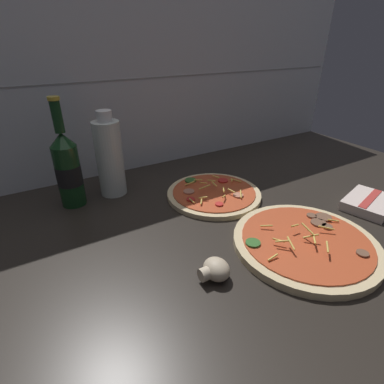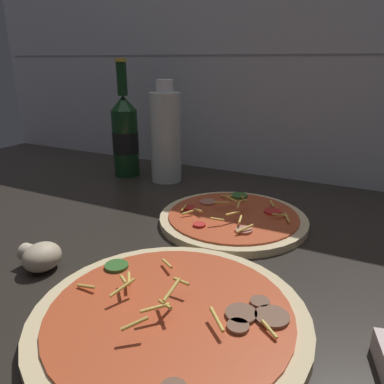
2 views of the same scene
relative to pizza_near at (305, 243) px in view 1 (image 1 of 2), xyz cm
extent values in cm
cube|color=#28231E|center=(-9.73, 12.02, -2.17)|extent=(160.00, 90.00, 2.50)
cube|color=silver|center=(-9.73, 57.52, 26.58)|extent=(160.00, 1.00, 60.00)
cube|color=gray|center=(-9.73, 56.97, 26.58)|extent=(156.80, 0.16, 0.30)
cylinder|color=beige|center=(-0.05, -0.02, -0.14)|extent=(29.10, 29.10, 1.56)
cylinder|color=#C14C28|center=(-0.05, -0.02, 0.79)|extent=(25.60, 25.60, 0.30)
cylinder|color=brown|center=(5.29, -8.73, 1.14)|extent=(2.27, 2.27, 0.40)
cylinder|color=#336628|center=(-10.28, 4.31, 1.14)|extent=(2.96, 2.96, 0.40)
cylinder|color=brown|center=(7.94, 5.26, 1.14)|extent=(2.11, 2.11, 0.40)
cylinder|color=brown|center=(7.21, 0.55, 1.14)|extent=(2.21, 2.21, 0.40)
cylinder|color=brown|center=(9.75, 3.45, 1.14)|extent=(3.51, 3.51, 0.40)
cylinder|color=brown|center=(6.83, 2.49, 1.14)|extent=(3.27, 3.27, 0.40)
cylinder|color=#EFCC56|center=(-5.46, -0.78, 2.48)|extent=(1.47, 3.14, 1.11)
cylinder|color=#EFCC56|center=(-6.29, 1.48, 2.06)|extent=(1.73, 2.14, 0.48)
cylinder|color=#EFCC56|center=(0.08, 0.22, 3.31)|extent=(0.47, 3.17, 1.16)
cylinder|color=#EFCC56|center=(-4.43, 6.84, 1.70)|extent=(2.32, 1.78, 0.57)
cylinder|color=#EFCC56|center=(-0.32, 2.94, 2.60)|extent=(1.99, 0.53, 0.48)
cylinder|color=#EFCC56|center=(-0.51, -2.14, 2.47)|extent=(2.27, 2.44, 0.49)
cylinder|color=#EFCC56|center=(-6.37, 0.59, 2.42)|extent=(2.19, 1.95, 0.92)
cylinder|color=#EFCC56|center=(-0.06, -0.97, 2.25)|extent=(2.62, 2.03, 1.31)
cylinder|color=#EFCC56|center=(5.38, -0.45, 2.04)|extent=(2.54, 2.52, 0.69)
cylinder|color=#EFCC56|center=(-10.28, -1.14, 1.38)|extent=(2.51, 0.51, 0.70)
cylinder|color=#EFCC56|center=(10.09, 1.22, 1.40)|extent=(2.11, 1.77, 0.60)
cylinder|color=#EFCC56|center=(-0.74, -5.23, 2.72)|extent=(2.07, 2.13, 1.03)
cylinder|color=beige|center=(-3.63, 27.61, -0.31)|extent=(25.09, 25.09, 1.23)
cylinder|color=#C14C28|center=(-3.63, 27.61, 0.46)|extent=(22.08, 22.08, 0.30)
cylinder|color=#B7755B|center=(0.21, 22.11, 0.81)|extent=(2.69, 2.69, 0.40)
cylinder|color=red|center=(-11.49, 26.54, 0.81)|extent=(2.16, 2.16, 0.40)
cylinder|color=red|center=(-6.75, 20.82, 0.81)|extent=(2.01, 2.01, 0.40)
cylinder|color=#B7755B|center=(-9.99, 30.52, 0.81)|extent=(2.91, 2.91, 0.40)
cylinder|color=#336628|center=(-5.80, 36.35, 0.81)|extent=(3.22, 3.22, 0.40)
cylinder|color=red|center=(2.11, 31.43, 0.81)|extent=(2.87, 2.87, 0.40)
cylinder|color=#EFCC56|center=(1.35, 33.98, 1.20)|extent=(1.47, 2.11, 0.64)
cylinder|color=#EFCC56|center=(-2.73, 30.28, 2.41)|extent=(0.48, 3.32, 1.39)
cylinder|color=#EFCC56|center=(0.55, 21.51, 1.40)|extent=(2.07, 2.74, 0.97)
cylinder|color=#EFCC56|center=(-10.26, 23.51, 1.24)|extent=(1.57, 1.88, 0.65)
cylinder|color=#EFCC56|center=(3.88, 29.56, 1.19)|extent=(2.29, 2.47, 1.11)
cylinder|color=#EFCC56|center=(-3.02, 28.39, 2.23)|extent=(0.63, 1.98, 0.86)
cylinder|color=#EFCC56|center=(-6.09, 28.49, 2.06)|extent=(3.25, 0.95, 1.10)
cylinder|color=#EFCC56|center=(-5.13, 30.61, 2.15)|extent=(2.17, 0.48, 0.99)
cylinder|color=#EFCC56|center=(-0.95, 23.56, 1.81)|extent=(0.87, 2.45, 0.53)
cylinder|color=#EFCC56|center=(-4.33, 22.24, 1.69)|extent=(2.06, 1.67, 0.86)
cylinder|color=#EFCC56|center=(-11.94, 25.26, 1.13)|extent=(0.54, 2.09, 0.58)
cylinder|color=#EFCC56|center=(-8.93, 24.78, 1.45)|extent=(2.16, 1.30, 0.61)
cylinder|color=#EFCC56|center=(-7.41, 33.86, 1.32)|extent=(2.84, 1.44, 1.28)
cylinder|color=#EFCC56|center=(-2.65, 24.68, 2.09)|extent=(1.74, 2.45, 0.42)
cylinder|color=#EFCC56|center=(-4.44, 34.39, 1.39)|extent=(1.53, 2.47, 1.04)
cylinder|color=#EFCC56|center=(5.12, 29.29, 1.03)|extent=(1.74, 3.12, 0.49)
cylinder|color=#143819|center=(-36.78, 42.71, 6.82)|extent=(6.03, 6.03, 15.49)
cone|color=#143819|center=(-36.78, 42.71, 16.19)|extent=(6.03, 6.03, 3.26)
cylinder|color=#143819|center=(-36.78, 42.71, 21.44)|extent=(2.29, 2.29, 7.23)
cylinder|color=gold|center=(-36.78, 42.71, 25.45)|extent=(2.63, 2.63, 0.80)
cylinder|color=black|center=(-36.78, 42.71, 7.13)|extent=(6.09, 6.09, 4.96)
cylinder|color=silver|center=(-26.12, 43.40, 8.97)|extent=(6.94, 6.94, 19.78)
cylinder|color=white|center=(-26.12, 43.40, 20.21)|extent=(3.82, 3.82, 2.70)
cylinder|color=beige|center=(-22.83, 1.98, 0.95)|extent=(2.40, 2.40, 2.40)
ellipsoid|color=#C6B293|center=(-20.70, 1.98, 0.95)|extent=(4.53, 5.33, 3.73)
cube|color=beige|center=(26.62, 2.83, 0.28)|extent=(15.51, 13.02, 2.40)
cube|color=#B73833|center=(26.62, 2.83, 1.56)|extent=(12.79, 4.99, 0.16)
camera|label=1|loc=(-45.15, -30.69, 37.30)|focal=28.00mm
camera|label=2|loc=(16.69, -27.97, 25.47)|focal=35.00mm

